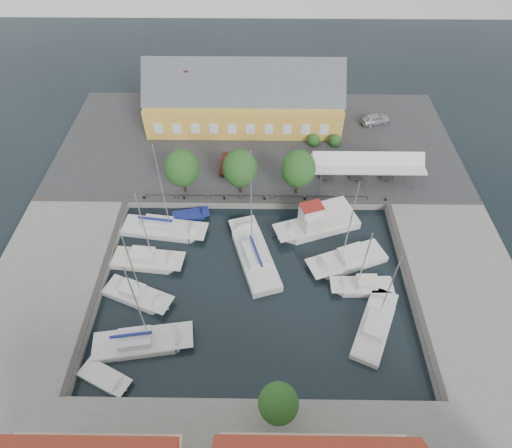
{
  "coord_description": "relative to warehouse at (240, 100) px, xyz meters",
  "views": [
    {
      "loc": [
        0.42,
        -28.03,
        37.75
      ],
      "look_at": [
        0.0,
        6.0,
        1.5
      ],
      "focal_mm": 30.0,
      "sensor_mm": 36.0,
      "label": 1
    }
  ],
  "objects": [
    {
      "name": "tent_canopy",
      "position": [
        16.6,
        -13.86,
        -0.74
      ],
      "size": [
        14.0,
        4.0,
        2.83
      ],
      "color": "silver",
      "rests_on": "north_quay"
    },
    {
      "name": "west_boat_b",
      "position": [
        -9.55,
        -26.96,
        -4.17
      ],
      "size": [
        8.29,
        3.57,
        11.03
      ],
      "color": "beige",
      "rests_on": "ground"
    },
    {
      "name": "west_quay",
      "position": [
        -19.4,
        -30.36,
        -3.93
      ],
      "size": [
        12.0,
        24.0,
        1.0
      ],
      "primitive_type": "cube",
      "color": "slate",
      "rests_on": "ground"
    },
    {
      "name": "launch_sw",
      "position": [
        -10.87,
        -40.33,
        -4.34
      ],
      "size": [
        5.26,
        3.83,
        0.98
      ],
      "color": "silver",
      "rests_on": "ground"
    },
    {
      "name": "car_red",
      "position": [
        -1.46,
        -11.51,
        -2.74
      ],
      "size": [
        1.81,
        4.28,
        1.37
      ],
      "primitive_type": "imported",
      "rotation": [
        0.0,
        0.0,
        -0.09
      ],
      "color": "#561E13",
      "rests_on": "north_quay"
    },
    {
      "name": "launch_nw",
      "position": [
        -5.55,
        -19.81,
        -4.34
      ],
      "size": [
        4.8,
        2.77,
        0.88
      ],
      "color": "navy",
      "rests_on": "ground"
    },
    {
      "name": "car_silver",
      "position": [
        20.32,
        -0.71,
        -2.67
      ],
      "size": [
        4.76,
        3.08,
        1.51
      ],
      "primitive_type": "imported",
      "rotation": [
        0.0,
        0.0,
        1.89
      ],
      "color": "#B8BCC1",
      "rests_on": "north_quay"
    },
    {
      "name": "center_sailboat",
      "position": [
        2.49,
        -26.33,
        -4.07
      ],
      "size": [
        6.31,
        11.33,
        14.79
      ],
      "color": "silver",
      "rests_on": "ground"
    },
    {
      "name": "trawler",
      "position": [
        10.18,
        -21.59,
        -3.41
      ],
      "size": [
        10.63,
        6.24,
        5.0
      ],
      "color": "silver",
      "rests_on": "ground"
    },
    {
      "name": "east_quay",
      "position": [
        24.6,
        -30.36,
        -3.93
      ],
      "size": [
        12.0,
        24.0,
        1.0
      ],
      "primitive_type": "cube",
      "color": "slate",
      "rests_on": "ground"
    },
    {
      "name": "east_boat_c",
      "position": [
        14.33,
        -35.04,
        -4.17
      ],
      "size": [
        5.95,
        8.79,
        10.92
      ],
      "color": "silver",
      "rests_on": "ground"
    },
    {
      "name": "warehouse",
      "position": [
        0.0,
        0.0,
        0.0
      ],
      "size": [
        28.56,
        14.0,
        9.55
      ],
      "color": "gold",
      "rests_on": "north_quay"
    },
    {
      "name": "ground",
      "position": [
        2.6,
        -28.36,
        -4.43
      ],
      "size": [
        140.0,
        140.0,
        0.0
      ],
      "primitive_type": "plane",
      "color": "black",
      "rests_on": "ground"
    },
    {
      "name": "north_quay",
      "position": [
        2.6,
        -5.36,
        -3.93
      ],
      "size": [
        56.0,
        26.0,
        1.0
      ],
      "primitive_type": "cube",
      "color": "#2D2D30",
      "rests_on": "ground"
    },
    {
      "name": "quay_edge_fittings",
      "position": [
        2.62,
        -23.61,
        -3.37
      ],
      "size": [
        56.0,
        24.72,
        0.4
      ],
      "color": "#383533",
      "rests_on": "north_quay"
    },
    {
      "name": "quay_trees",
      "position": [
        0.6,
        -16.36,
        0.45
      ],
      "size": [
        18.2,
        4.2,
        6.3
      ],
      "color": "black",
      "rests_on": "north_quay"
    },
    {
      "name": "east_boat_a",
      "position": [
        12.94,
        -26.61,
        -4.17
      ],
      "size": [
        9.4,
        6.02,
        12.67
      ],
      "color": "silver",
      "rests_on": "ground"
    },
    {
      "name": "east_boat_b",
      "position": [
        14.01,
        -30.23,
        -4.17
      ],
      "size": [
        6.73,
        2.3,
        9.35
      ],
      "color": "silver",
      "rests_on": "ground"
    },
    {
      "name": "west_boat_a",
      "position": [
        -8.53,
        -22.23,
        -4.16
      ],
      "size": [
        10.48,
        4.23,
        13.28
      ],
      "color": "silver",
      "rests_on": "ground"
    },
    {
      "name": "west_boat_d",
      "position": [
        -8.24,
        -36.91,
        -4.16
      ],
      "size": [
        9.83,
        4.26,
        12.61
      ],
      "color": "silver",
      "rests_on": "ground"
    },
    {
      "name": "west_boat_c",
      "position": [
        -9.7,
        -31.58,
        -4.17
      ],
      "size": [
        7.82,
        5.06,
        10.33
      ],
      "color": "silver",
      "rests_on": "ground"
    }
  ]
}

